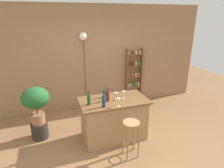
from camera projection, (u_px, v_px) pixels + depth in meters
ground at (118, 145)px, 3.99m from camera, size 12.00×12.00×0.00m
back_wall at (94, 59)px, 5.26m from camera, size 6.40×0.10×2.80m
kitchen_counter at (114, 119)px, 4.11m from camera, size 1.39×0.77×0.88m
bar_stool at (131, 131)px, 3.52m from camera, size 0.31×0.31×0.72m
spice_shelf at (134, 76)px, 5.67m from camera, size 0.47×0.16×1.64m
plant_stool at (40, 130)px, 4.17m from camera, size 0.35×0.35×0.36m
potted_plant at (36, 101)px, 3.94m from camera, size 0.55×0.50×0.80m
bottle_olive_oil at (105, 93)px, 4.06m from camera, size 0.07×0.07×0.25m
bottle_vinegar at (89, 100)px, 3.71m from camera, size 0.06×0.06×0.28m
bottle_spirits_clear at (104, 101)px, 3.62m from camera, size 0.07×0.07×0.33m
bottle_soda_blue at (108, 96)px, 3.89m from camera, size 0.07×0.07×0.28m
wine_glass_left at (119, 101)px, 3.64m from camera, size 0.07×0.07×0.16m
wine_glass_center at (124, 93)px, 3.99m from camera, size 0.07×0.07×0.16m
wine_glass_right at (116, 95)px, 3.91m from camera, size 0.07×0.07×0.16m
pendant_globe_light at (83, 38)px, 4.88m from camera, size 0.21×0.21×2.11m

